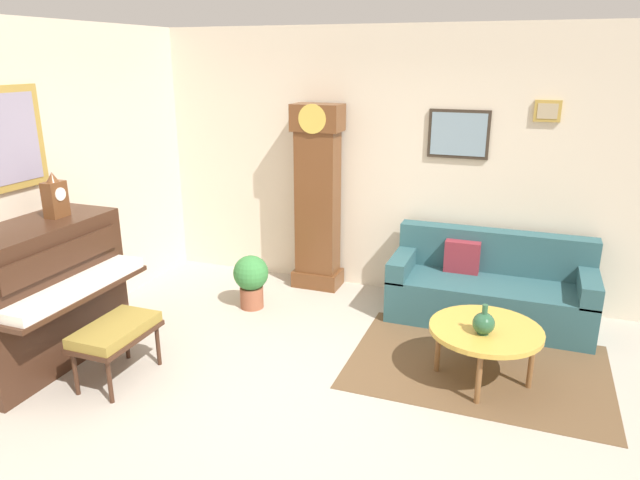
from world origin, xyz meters
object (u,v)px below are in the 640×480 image
object	(u,v)px
coffee_table	(486,331)
mantel_clock	(55,197)
couch	(490,289)
grandfather_clock	(318,203)
piano_bench	(116,333)
potted_plant	(251,278)
piano	(40,295)
green_jug	(484,323)

from	to	relation	value
coffee_table	mantel_clock	world-z (taller)	mantel_clock
couch	coffee_table	xyz separation A→B (m)	(0.06, -1.20, 0.11)
grandfather_clock	couch	size ratio (longest dim) A/B	1.07
piano_bench	potted_plant	distance (m)	1.66
piano	mantel_clock	world-z (taller)	mantel_clock
piano	grandfather_clock	size ratio (longest dim) A/B	0.71
grandfather_clock	mantel_clock	distance (m)	2.64
piano	grandfather_clock	xyz separation A→B (m)	(1.55, 2.40, 0.36)
couch	mantel_clock	world-z (taller)	mantel_clock
piano_bench	potted_plant	xyz separation A→B (m)	(0.36, 1.62, -0.08)
piano_bench	piano	bearing A→B (deg)	177.93
grandfather_clock	mantel_clock	size ratio (longest dim) A/B	5.34
piano	piano_bench	size ratio (longest dim) A/B	2.06
piano	coffee_table	xyz separation A→B (m)	(3.49, 0.98, -0.18)
potted_plant	mantel_clock	bearing A→B (deg)	-130.89
piano	couch	distance (m)	4.08
couch	coffee_table	bearing A→B (deg)	-87.25
potted_plant	piano_bench	bearing A→B (deg)	-102.68
potted_plant	grandfather_clock	bearing A→B (deg)	62.08
mantel_clock	green_jug	size ratio (longest dim) A/B	1.58
piano_bench	potted_plant	world-z (taller)	potted_plant
grandfather_clock	coffee_table	distance (m)	2.47
potted_plant	coffee_table	bearing A→B (deg)	-14.54
potted_plant	piano	bearing A→B (deg)	-125.12
coffee_table	piano_bench	bearing A→B (deg)	-159.81
piano	potted_plant	size ratio (longest dim) A/B	2.57
couch	coffee_table	world-z (taller)	couch
grandfather_clock	coffee_table	bearing A→B (deg)	-36.17
mantel_clock	piano_bench	bearing A→B (deg)	-23.58
piano	green_jug	distance (m)	3.59
mantel_clock	piano	bearing A→B (deg)	-90.40
couch	green_jug	xyz separation A→B (m)	(0.04, -1.31, 0.23)
coffee_table	green_jug	bearing A→B (deg)	-97.79
couch	piano_bench	bearing A→B (deg)	-140.52
piano	potted_plant	distance (m)	1.97
green_jug	mantel_clock	bearing A→B (deg)	-170.74
piano	grandfather_clock	bearing A→B (deg)	57.17
green_jug	grandfather_clock	bearing A→B (deg)	141.55
piano_bench	coffee_table	world-z (taller)	piano_bench
piano_bench	mantel_clock	size ratio (longest dim) A/B	1.84
green_jug	potted_plant	world-z (taller)	green_jug
green_jug	potted_plant	distance (m)	2.48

